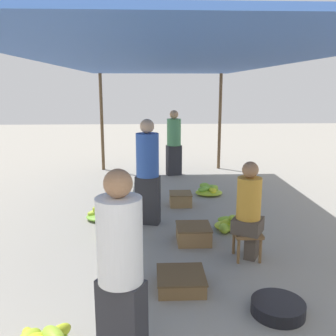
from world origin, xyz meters
TOP-DOWN VIEW (x-y plane):
  - canopy_post_back_left at (-1.52, 8.08)m, footprint 0.08×0.08m
  - canopy_post_back_right at (1.52, 8.08)m, footprint 0.08×0.08m
  - canopy_tarp at (0.00, 4.19)m, footprint 3.44×8.18m
  - vendor_foreground at (-0.50, 0.97)m, footprint 0.46×0.46m
  - stool at (0.93, 2.79)m, footprint 0.34×0.34m
  - vendor_seated at (0.94, 2.80)m, footprint 0.46×0.46m
  - basin_black at (0.94, 1.60)m, footprint 0.52×0.52m
  - banana_pile_left_1 at (-0.84, 3.57)m, footprint 0.36×0.45m
  - banana_pile_left_2 at (-0.99, 6.71)m, footprint 0.55×0.56m
  - banana_pile_left_3 at (-1.08, 4.30)m, footprint 0.57×0.44m
  - banana_pile_right_1 at (0.96, 3.77)m, footprint 0.54×0.58m
  - banana_pile_right_2 at (0.89, 5.64)m, footprint 0.54×0.48m
  - crate_near at (0.04, 2.11)m, footprint 0.52×0.52m
  - crate_mid at (0.32, 3.33)m, footprint 0.48×0.48m
  - crate_far at (0.26, 4.98)m, footprint 0.40×0.40m
  - shopper_walking_mid at (0.29, 7.39)m, footprint 0.42×0.42m
  - shopper_walking_far at (-0.33, 4.10)m, footprint 0.43×0.43m

SIDE VIEW (x-z plane):
  - basin_black at x=0.94m, z-range 0.00..0.13m
  - banana_pile_left_2 at x=-0.99m, z-range -0.02..0.16m
  - banana_pile_right_1 at x=0.96m, z-range -0.04..0.20m
  - banana_pile_left_3 at x=-1.08m, z-range -0.04..0.20m
  - crate_near at x=0.04m, z-range 0.00..0.17m
  - banana_pile_right_2 at x=0.89m, z-range -0.02..0.19m
  - banana_pile_left_1 at x=-0.84m, z-range -0.04..0.24m
  - crate_far at x=0.26m, z-range 0.00..0.24m
  - crate_mid at x=0.32m, z-range 0.00..0.24m
  - stool at x=0.93m, z-range 0.11..0.47m
  - vendor_seated at x=0.94m, z-range 0.02..1.27m
  - shopper_walking_mid at x=0.29m, z-range 0.03..1.61m
  - vendor_foreground at x=-0.50m, z-range 0.03..1.62m
  - shopper_walking_far at x=-0.33m, z-range 0.03..1.69m
  - canopy_post_back_left at x=-1.52m, z-range 0.00..2.46m
  - canopy_post_back_right at x=1.52m, z-range 0.00..2.46m
  - canopy_tarp at x=0.00m, z-range 2.46..2.50m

